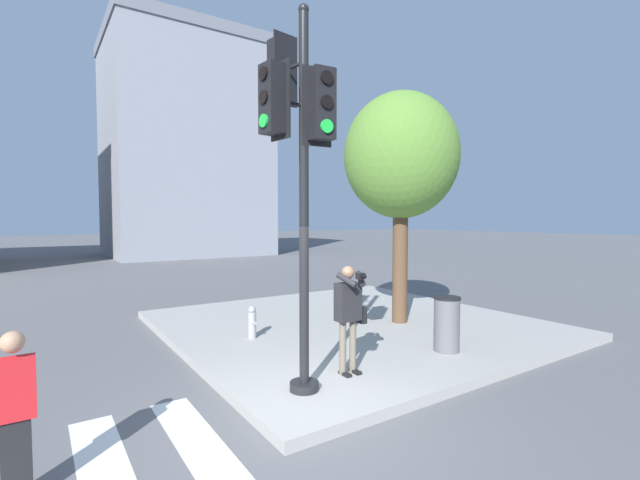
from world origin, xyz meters
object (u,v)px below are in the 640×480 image
Objects in this scene: street_tree at (401,157)px; trash_bin at (447,324)px; person_photographer at (349,309)px; traffic_signal_pole at (296,138)px; pedestrian_distant at (15,412)px; fire_hydrant at (252,322)px.

trash_bin is (-0.87, -2.12, -3.38)m from street_tree.
street_tree is at bearing 33.39° from person_photographer.
traffic_signal_pole is 2.76m from person_photographer.
pedestrian_distant is at bearing -173.52° from traffic_signal_pole.
person_photographer is 1.69× the size of trash_bin.
person_photographer is 4.33m from pedestrian_distant.
fire_hydrant is (-0.43, 2.71, -0.69)m from person_photographer.
person_photographer reaches higher than pedestrian_distant.
person_photographer is (1.09, 0.20, -2.52)m from traffic_signal_pole.
trash_bin is at bearing -46.70° from fire_hydrant.
fire_hydrant is at bearing 169.10° from street_tree.
pedestrian_distant is 0.29× the size of street_tree.
street_tree reaches higher than person_photographer.
traffic_signal_pole is at bearing -102.84° from fire_hydrant.
traffic_signal_pole is 3.15× the size of person_photographer.
street_tree reaches higher than pedestrian_distant.
trash_bin reaches higher than fire_hydrant.
street_tree is (7.36, 2.59, 3.21)m from pedestrian_distant.
pedestrian_distant is at bearing -172.55° from person_photographer.
traffic_signal_pole is 4.74m from street_tree.
person_photographer reaches higher than fire_hydrant.
pedestrian_distant reaches higher than fire_hydrant.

